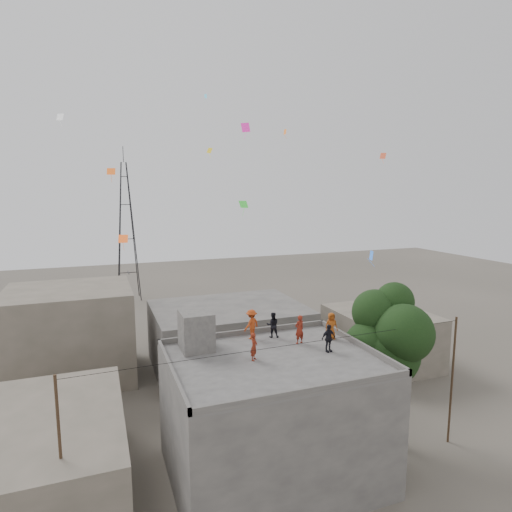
{
  "coord_description": "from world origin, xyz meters",
  "views": [
    {
      "loc": [
        -7.78,
        -18.34,
        14.15
      ],
      "look_at": [
        0.19,
        2.85,
        10.78
      ],
      "focal_mm": 30.0,
      "sensor_mm": 36.0,
      "label": 1
    }
  ],
  "objects_px": {
    "stair_head_box": "(196,331)",
    "person_red_adult": "(299,329)",
    "transmission_tower": "(127,232)",
    "tree": "(390,337)",
    "person_dark_adult": "(328,338)"
  },
  "relations": [
    {
      "from": "stair_head_box",
      "to": "person_red_adult",
      "type": "xyz_separation_m",
      "value": [
        5.37,
        -1.1,
        -0.21
      ]
    },
    {
      "from": "stair_head_box",
      "to": "transmission_tower",
      "type": "distance_m",
      "value": 37.46
    },
    {
      "from": "tree",
      "to": "person_red_adult",
      "type": "distance_m",
      "value": 5.33
    },
    {
      "from": "person_red_adult",
      "to": "person_dark_adult",
      "type": "height_order",
      "value": "person_red_adult"
    },
    {
      "from": "person_red_adult",
      "to": "person_dark_adult",
      "type": "relative_size",
      "value": 1.1
    },
    {
      "from": "stair_head_box",
      "to": "tree",
      "type": "bearing_deg",
      "value": -10.74
    },
    {
      "from": "tree",
      "to": "person_red_adult",
      "type": "xyz_separation_m",
      "value": [
        -5.2,
        0.9,
        0.78
      ]
    },
    {
      "from": "transmission_tower",
      "to": "person_red_adult",
      "type": "xyz_separation_m",
      "value": [
        6.17,
        -38.5,
        -2.18
      ]
    },
    {
      "from": "transmission_tower",
      "to": "tree",
      "type": "bearing_deg",
      "value": -73.91
    },
    {
      "from": "stair_head_box",
      "to": "transmission_tower",
      "type": "bearing_deg",
      "value": 91.23
    },
    {
      "from": "stair_head_box",
      "to": "tree",
      "type": "relative_size",
      "value": 0.22
    },
    {
      "from": "tree",
      "to": "person_dark_adult",
      "type": "relative_size",
      "value": 6.38
    },
    {
      "from": "person_red_adult",
      "to": "transmission_tower",
      "type": "bearing_deg",
      "value": -95.23
    },
    {
      "from": "tree",
      "to": "transmission_tower",
      "type": "relative_size",
      "value": 0.45
    },
    {
      "from": "transmission_tower",
      "to": "stair_head_box",
      "type": "bearing_deg",
      "value": -88.77
    }
  ]
}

